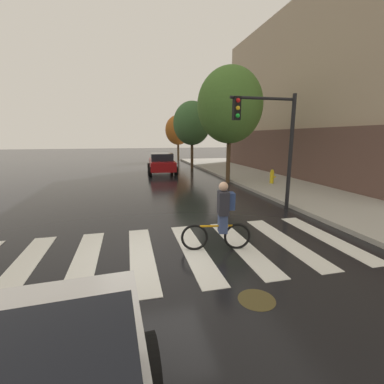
{
  "coord_description": "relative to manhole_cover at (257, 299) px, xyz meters",
  "views": [
    {
      "loc": [
        -0.54,
        -5.86,
        2.72
      ],
      "look_at": [
        1.16,
        1.2,
        1.21
      ],
      "focal_mm": 24.77,
      "sensor_mm": 36.0,
      "label": 1
    }
  ],
  "objects": [
    {
      "name": "manhole_cover",
      "position": [
        0.0,
        0.0,
        0.0
      ],
      "size": [
        0.64,
        0.64,
        0.01
      ],
      "primitive_type": "cylinder",
      "color": "#473D1E",
      "rests_on": "ground"
    },
    {
      "name": "street_tree_mid",
      "position": [
        3.44,
        18.95,
        3.83
      ],
      "size": [
        3.19,
        3.19,
        5.68
      ],
      "color": "#4C3823",
      "rests_on": "ground"
    },
    {
      "name": "fire_hydrant",
      "position": [
        5.8,
        9.57,
        0.53
      ],
      "size": [
        0.33,
        0.22,
        0.78
      ],
      "color": "gold",
      "rests_on": "sidewalk"
    },
    {
      "name": "cyclist",
      "position": [
        0.1,
        2.09,
        0.84
      ],
      "size": [
        1.7,
        0.4,
        1.69
      ],
      "color": "black",
      "rests_on": "ground"
    },
    {
      "name": "street_tree_far",
      "position": [
        3.68,
        26.75,
        3.45
      ],
      "size": [
        2.88,
        2.88,
        5.11
      ],
      "color": "#4C3823",
      "rests_on": "ground"
    },
    {
      "name": "ground_plane",
      "position": [
        -1.48,
        2.19,
        -0.0
      ],
      "size": [
        120.0,
        120.0,
        0.0
      ],
      "primitive_type": "plane",
      "color": "black"
    },
    {
      "name": "traffic_light_near",
      "position": [
        2.92,
        4.94,
        2.86
      ],
      "size": [
        2.47,
        0.28,
        4.2
      ],
      "color": "black",
      "rests_on": "ground"
    },
    {
      "name": "sedan_mid",
      "position": [
        0.43,
        16.28,
        0.78
      ],
      "size": [
        2.25,
        4.47,
        1.51
      ],
      "color": "maroon",
      "rests_on": "ground"
    },
    {
      "name": "street_tree_near",
      "position": [
        3.77,
        11.15,
        4.46
      ],
      "size": [
        3.72,
        3.72,
        6.61
      ],
      "color": "#4C3823",
      "rests_on": "ground"
    },
    {
      "name": "crosswalk_stripes",
      "position": [
        -1.19,
        2.19,
        0.0
      ],
      "size": [
        9.3,
        3.5,
        0.01
      ],
      "color": "silver",
      "rests_on": "ground"
    }
  ]
}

